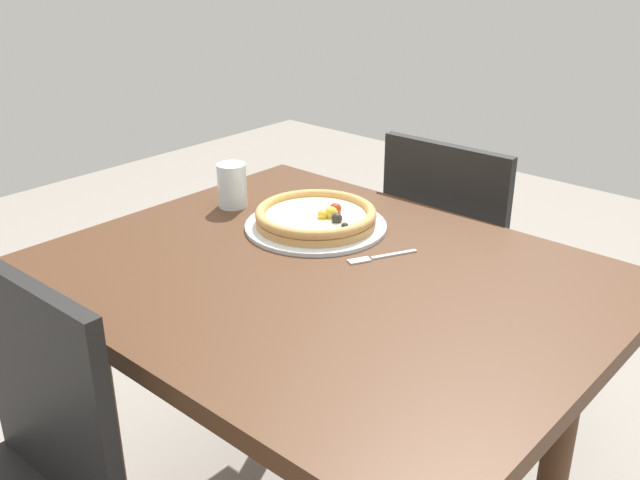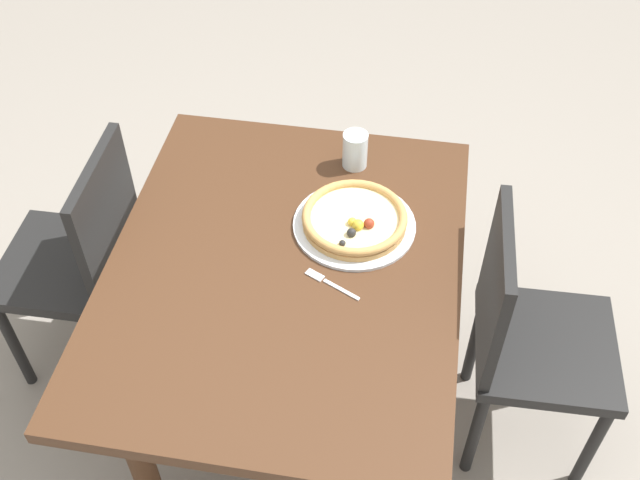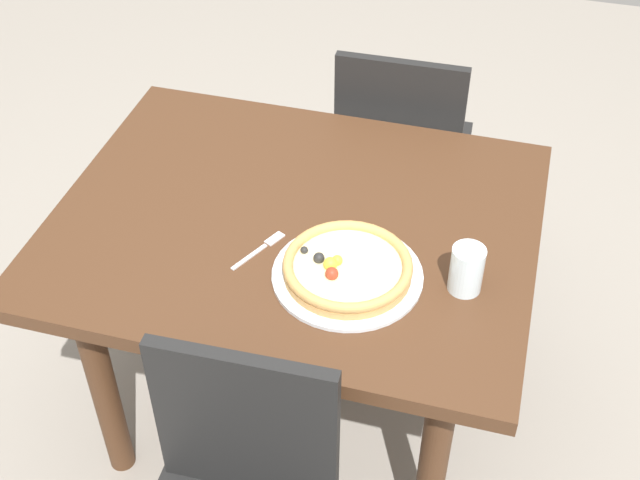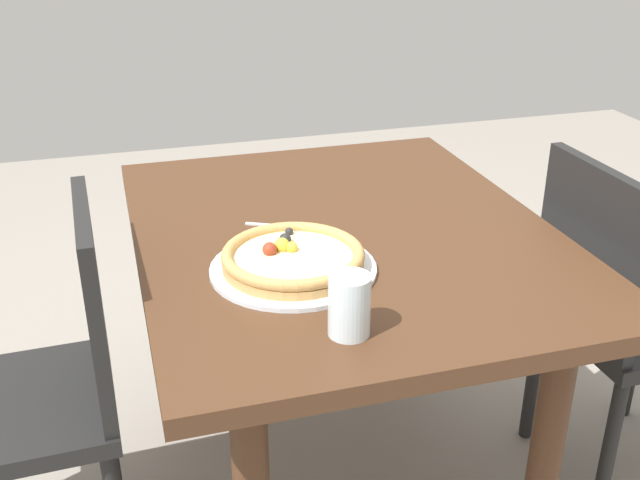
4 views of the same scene
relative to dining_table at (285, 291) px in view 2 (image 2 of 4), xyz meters
The scene contains 8 objects.
ground_plane 0.64m from the dining_table, ahead, with size 6.00×6.00×0.00m, color gray.
dining_table is the anchor object (origin of this frame).
chair_near 0.70m from the dining_table, 84.29° to the right, with size 0.41×0.41×0.89m.
chair_far 0.71m from the dining_table, 78.04° to the left, with size 0.41×0.41×0.89m.
plate 0.26m from the dining_table, 43.50° to the right, with size 0.34×0.34×0.01m, color silver.
pizza 0.28m from the dining_table, 43.72° to the right, with size 0.29×0.29×0.05m.
fork 0.17m from the dining_table, 108.64° to the right, with size 0.09×0.16×0.00m.
drinking_glass 0.48m from the dining_table, 16.76° to the right, with size 0.07×0.07×0.11m, color silver.
Camera 2 is at (-1.30, -0.31, 2.26)m, focal length 42.63 mm.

